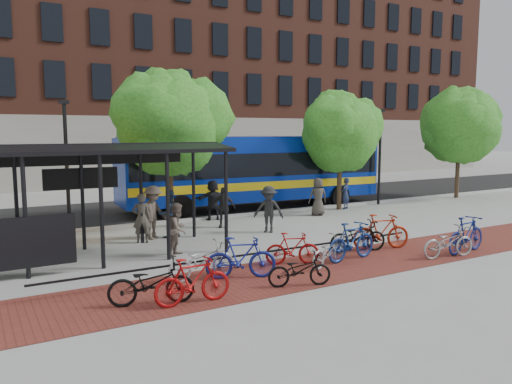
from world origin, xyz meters
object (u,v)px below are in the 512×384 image
pedestrian_8 (178,229)px  bike_0 (151,283)px  pedestrian_1 (142,218)px  pedestrian_6 (318,197)px  tree_b (171,119)px  bike_4 (299,270)px  lamp_post_right (380,154)px  bike_9 (381,232)px  bike_11 (466,235)px  pedestrian_4 (223,207)px  pedestrian_5 (213,200)px  pedestrian_9 (269,209)px  bus_shelter (50,164)px  bus (253,167)px  bike_7 (352,241)px  bike_6 (329,251)px  pedestrian_7 (345,194)px  bike_8 (358,236)px  lamp_post_left (67,164)px  pedestrian_3 (153,212)px  tree_d (460,122)px  bike_1 (193,281)px  bike_2 (202,261)px  bike_5 (292,248)px  bike_10 (448,242)px  pedestrian_2 (169,214)px  bike_3 (241,258)px  tree_c (341,129)px

pedestrian_8 → bike_0: bearing=-163.4°
pedestrian_1 → pedestrian_6: bearing=-151.8°
tree_b → bike_4: size_ratio=3.89×
lamp_post_right → bike_9: lamp_post_right is taller
bike_11 → pedestrian_1: pedestrian_1 is taller
pedestrian_4 → pedestrian_5: bearing=112.8°
tree_b → pedestrian_9: (2.77, -3.20, -3.55)m
bus_shelter → lamp_post_right: (17.13, 4.08, -0.25)m
bus → bike_7: (-2.64, -10.69, -1.51)m
bike_6 → bike_9: bearing=-93.9°
tree_b → pedestrian_6: size_ratio=3.62×
bike_4 → pedestrian_8: bearing=36.8°
bike_9 → pedestrian_9: bearing=41.1°
pedestrian_7 → pedestrian_6: bearing=-9.2°
bus_shelter → pedestrian_5: 8.72m
bike_4 → bike_8: (3.78, 2.06, 0.08)m
lamp_post_left → pedestrian_3: size_ratio=2.59×
bike_11 → pedestrian_9: pedestrian_9 is taller
tree_d → bike_1: (-21.04, -9.32, -3.92)m
tree_b → bike_2: tree_b is taller
tree_b → bike_5: 8.63m
bus → pedestrian_8: bearing=-129.7°
bike_10 → bike_11: bike_11 is taller
pedestrian_1 → pedestrian_9: 4.92m
bus → pedestrian_2: 7.94m
bus → bike_4: 13.33m
bike_3 → bike_4: (0.98, -1.35, -0.14)m
tree_c → pedestrian_5: size_ratio=3.29×
bus_shelter → pedestrian_7: 15.08m
tree_b → bike_8: tree_b is taller
bus_shelter → bike_5: bus_shelter is taller
tree_c → pedestrian_3: bearing=-168.8°
tree_b → pedestrian_1: 4.81m
bike_9 → pedestrian_5: pedestrian_5 is taller
bus → tree_c: bearing=-31.5°
bike_8 → pedestrian_9: size_ratio=1.08×
bike_9 → pedestrian_2: bearing=63.9°
bike_10 → pedestrian_8: pedestrian_8 is taller
tree_b → pedestrian_3: bearing=-126.5°
pedestrian_7 → lamp_post_right: bearing=160.2°
bike_4 → pedestrian_5: 10.16m
bus_shelter → pedestrian_3: size_ratio=5.35×
lamp_post_left → bike_5: (4.99, -7.86, -2.26)m
bus_shelter → tree_b: tree_b is taller
bike_9 → tree_d: bearing=-42.4°
bike_2 → bike_8: bearing=-89.8°
bike_2 → pedestrian_3: pedestrian_3 is taller
bike_1 → bike_2: size_ratio=0.95×
pedestrian_7 → bike_9: bearing=29.4°
bike_4 → pedestrian_5: (2.21, 9.91, 0.47)m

